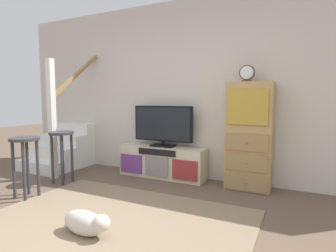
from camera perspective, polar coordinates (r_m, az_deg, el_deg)
The scene contains 10 objects.
back_wall at distance 4.24m, azimuth 4.07°, elevation 7.63°, with size 6.40×0.12×2.70m, color beige.
area_rug at distance 2.87m, azimuth -11.05°, elevation -19.07°, with size 2.60×1.80×0.01m, color #847056.
media_console at distance 4.23m, azimuth -1.21°, elevation -7.54°, with size 1.36×0.38×0.48m.
television at distance 4.16m, azimuth -1.08°, elevation 0.22°, with size 0.97×0.22×0.63m.
side_cabinet at distance 3.75m, azimuth 16.72°, elevation -2.12°, with size 0.58×0.38×1.43m.
desk_clock at distance 3.73m, azimuth 16.28°, elevation 10.55°, with size 0.20×0.08×0.22m.
staircase at distance 5.37m, azimuth -19.88°, elevation -3.63°, with size 1.00×1.36×2.20m.
bar_stool_near at distance 3.72m, azimuth -27.88°, elevation -5.13°, with size 0.34×0.34×0.74m.
bar_stool_far at distance 4.17m, azimuth -21.48°, elevation -3.79°, with size 0.34×0.34×0.74m.
dog at distance 2.63m, azimuth -16.84°, elevation -18.93°, with size 0.54×0.23×0.23m.
Camera 1 is at (1.59, -1.47, 1.20)m, focal length 28.95 mm.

